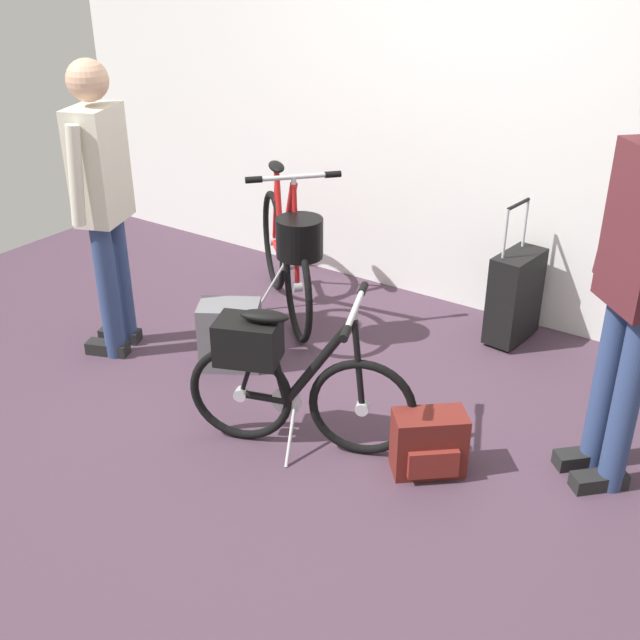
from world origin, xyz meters
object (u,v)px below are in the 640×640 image
visitor_near_wall (640,269)px  backpack_on_floor (230,335)px  folding_bike_foreground (284,376)px  rolling_suitcase (515,296)px  visitor_browsing (102,196)px  handbag_on_floor (429,444)px  display_bike_left (288,251)px

visitor_near_wall → backpack_on_floor: (-1.97, -0.17, -0.81)m
folding_bike_foreground → rolling_suitcase: (0.48, 1.57, -0.08)m
visitor_browsing → handbag_on_floor: visitor_browsing is taller
visitor_near_wall → backpack_on_floor: size_ratio=4.39×
display_bike_left → handbag_on_floor: (1.40, -0.87, -0.30)m
display_bike_left → visitor_near_wall: bearing=-12.8°
visitor_near_wall → backpack_on_floor: bearing=-175.1°
rolling_suitcase → handbag_on_floor: bearing=-83.1°
backpack_on_floor → handbag_on_floor: backpack_on_floor is taller
visitor_browsing → folding_bike_foreground: bearing=-9.0°
display_bike_left → backpack_on_floor: (0.07, -0.64, -0.26)m
folding_bike_foreground → display_bike_left: size_ratio=0.93×
display_bike_left → handbag_on_floor: bearing=-31.8°
handbag_on_floor → display_bike_left: bearing=148.2°
display_bike_left → visitor_browsing: 1.13m
rolling_suitcase → visitor_near_wall: bearing=-50.3°
visitor_near_wall → handbag_on_floor: 1.14m
rolling_suitcase → backpack_on_floor: (-1.16, -1.15, -0.10)m
folding_bike_foreground → visitor_near_wall: visitor_near_wall is taller
backpack_on_floor → handbag_on_floor: bearing=-9.9°
backpack_on_floor → display_bike_left: bearing=96.3°
visitor_browsing → handbag_on_floor: (1.98, -0.02, -0.77)m
display_bike_left → folding_bike_foreground: bearing=-54.5°
display_bike_left → backpack_on_floor: 0.69m
folding_bike_foreground → visitor_browsing: bearing=171.0°
display_bike_left → rolling_suitcase: size_ratio=1.29×
visitor_near_wall → handbag_on_floor: (-0.64, -0.40, -0.85)m
rolling_suitcase → backpack_on_floor: 1.64m
folding_bike_foreground → rolling_suitcase: rolling_suitcase is taller
visitor_browsing → handbag_on_floor: bearing=-0.6°
visitor_browsing → backpack_on_floor: (0.65, 0.21, -0.73)m
visitor_near_wall → rolling_suitcase: (-0.81, 0.98, -0.71)m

